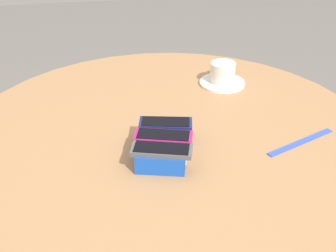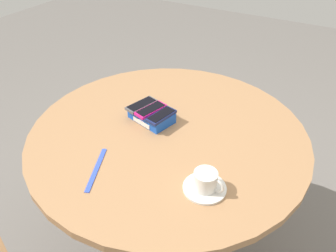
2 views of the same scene
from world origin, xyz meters
name	(u,v)px [view 1 (image 1 of 2)]	position (x,y,z in m)	size (l,w,h in m)	color
round_table	(168,165)	(0.00, 0.00, 0.67)	(1.09, 1.09, 0.77)	#2D2D2D
phone_box	(163,146)	(-0.09, 0.03, 0.79)	(0.19, 0.15, 0.04)	blue
phone_gray	(162,150)	(-0.15, 0.04, 0.82)	(0.09, 0.14, 0.01)	#515156
phone_magenta	(163,137)	(-0.10, 0.03, 0.82)	(0.09, 0.14, 0.01)	#D11975
phone_navy	(166,123)	(-0.04, 0.01, 0.82)	(0.08, 0.14, 0.01)	navy
saucer	(222,83)	(0.26, -0.21, 0.77)	(0.14, 0.14, 0.01)	silver
coffee_cup	(223,72)	(0.26, -0.21, 0.81)	(0.10, 0.08, 0.06)	silver
lanyard_strap	(301,142)	(-0.10, -0.31, 0.77)	(0.21, 0.02, 0.00)	blue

